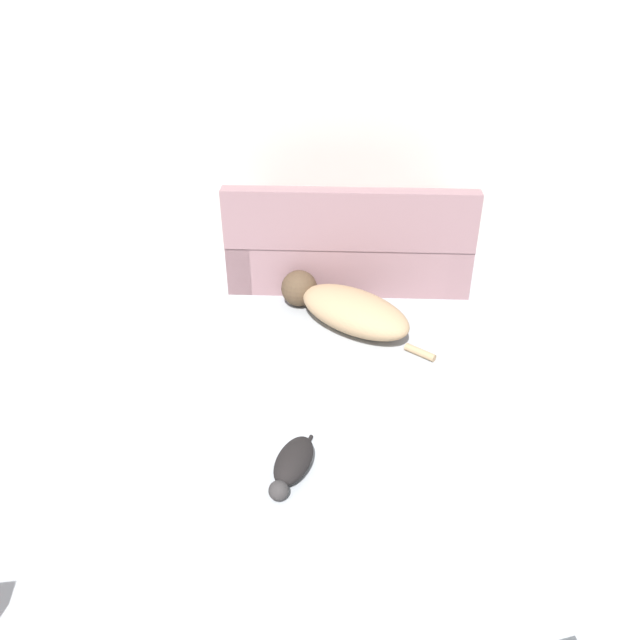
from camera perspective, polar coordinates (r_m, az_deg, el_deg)
name	(u,v)px	position (r m, az deg, el deg)	size (l,w,h in m)	color
wall_back	(286,108)	(5.48, -3.09, 18.77)	(7.81, 0.06, 2.64)	beige
couch	(349,248)	(5.33, 2.64, 6.64)	(2.04, 0.95, 0.90)	gray
dog	(345,307)	(4.74, 2.29, 1.15)	(1.16, 1.06, 0.29)	#A38460
cat	(292,464)	(3.54, -2.56, -12.98)	(0.31, 0.53, 0.15)	black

